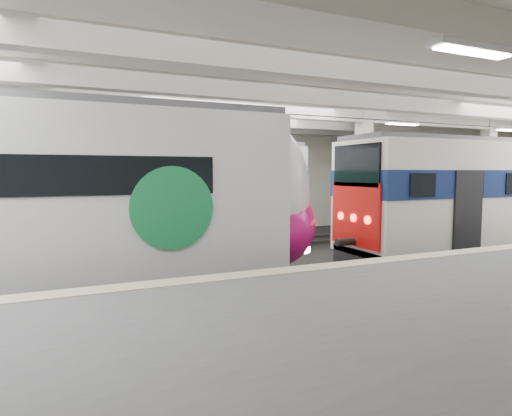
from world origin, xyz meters
name	(u,v)px	position (x,y,z in m)	size (l,w,h in m)	color
station_hall	(320,165)	(0.00, -1.74, 3.24)	(36.00, 24.00, 5.75)	black
modern_emu	(52,206)	(-6.02, 0.00, 2.30)	(14.66, 3.02, 4.69)	silver
older_rer	(496,196)	(8.68, 0.00, 2.22)	(12.70, 2.81, 4.22)	silver
far_train	(132,196)	(-3.53, 5.50, 2.20)	(13.35, 3.28, 4.26)	silver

